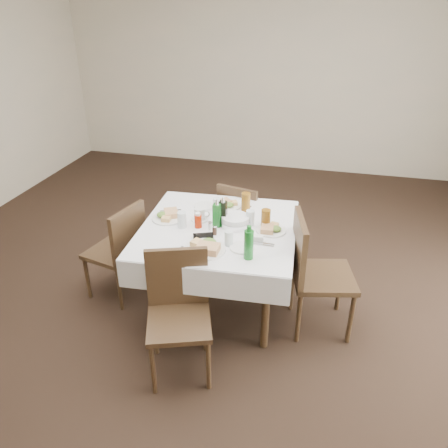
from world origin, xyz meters
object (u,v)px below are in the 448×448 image
water_s (229,238)px  water_e (250,218)px  green_bottle (249,244)px  chair_south (178,305)px  oil_cruet_dark (223,212)px  bread_basket (235,221)px  ketchup_bottle (198,221)px  chair_east (312,268)px  coffee_mug (200,215)px  water_n (217,205)px  dining_table (218,237)px  chair_north (241,219)px  water_w (182,220)px  oil_cruet_green (217,214)px  chair_west (121,247)px

water_s → water_e: size_ratio=0.93×
green_bottle → chair_south: bearing=-143.2°
water_e → water_s: bearing=-104.6°
water_e → oil_cruet_dark: oil_cruet_dark is taller
bread_basket → ketchup_bottle: 0.29m
chair_east → oil_cruet_dark: size_ratio=3.91×
bread_basket → coffee_mug: coffee_mug is taller
water_n → coffee_mug: (-0.09, -0.18, -0.01)m
water_n → bread_basket: 0.29m
bread_basket → ketchup_bottle: ketchup_bottle is taller
water_n → dining_table: bearing=-72.8°
coffee_mug → green_bottle: green_bottle is taller
ketchup_bottle → chair_south: bearing=-85.4°
chair_north → chair_south: (-0.14, -1.42, 0.03)m
coffee_mug → water_w: bearing=-124.1°
water_e → ketchup_bottle: bearing=-160.3°
ketchup_bottle → green_bottle: (0.47, -0.35, 0.05)m
water_s → green_bottle: size_ratio=0.45×
chair_east → oil_cruet_dark: oil_cruet_dark is taller
water_w → chair_north: bearing=68.0°
water_e → chair_east: bearing=-19.0°
water_e → green_bottle: 0.50m
dining_table → oil_cruet_green: (-0.01, 0.01, 0.19)m
chair_north → dining_table: bearing=-93.2°
chair_north → water_w: water_w is taller
chair_west → chair_south: bearing=-40.9°
chair_east → bread_basket: bearing=167.5°
chair_east → water_e: (-0.52, 0.18, 0.27)m
water_s → water_w: bearing=156.4°
chair_south → chair_west: chair_south is taller
water_n → oil_cruet_green: bearing=-74.9°
oil_cruet_green → coffee_mug: oil_cruet_green is taller
oil_cruet_dark → chair_west: bearing=-171.4°
chair_south → water_e: (0.34, 0.80, 0.31)m
chair_north → green_bottle: green_bottle is taller
water_e → oil_cruet_green: oil_cruet_green is taller
chair_south → water_w: size_ratio=6.89×
chair_west → water_n: (0.75, 0.33, 0.32)m
chair_west → coffee_mug: (0.66, 0.15, 0.31)m
chair_north → water_w: (-0.32, -0.78, 0.34)m
chair_south → oil_cruet_green: 0.81m
water_s → water_w: water_w is taller
chair_west → water_s: (0.98, -0.19, 0.32)m
ketchup_bottle → water_w: bearing=-166.6°
water_e → coffee_mug: water_e is taller
coffee_mug → green_bottle: bearing=-43.9°
oil_cruet_dark → ketchup_bottle: bearing=-149.8°
ketchup_bottle → oil_cruet_dark: bearing=30.2°
chair_north → water_w: bearing=-112.0°
chair_north → chair_east: size_ratio=0.88×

